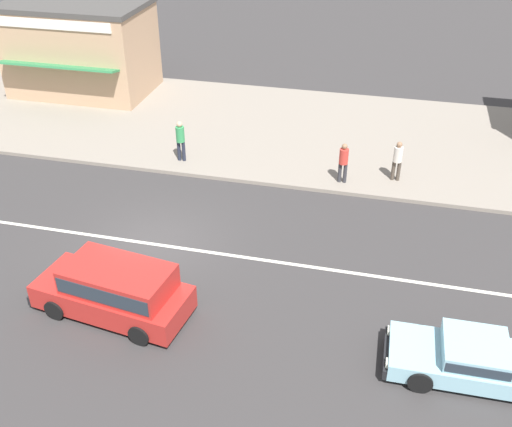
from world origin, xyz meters
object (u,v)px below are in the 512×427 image
object	(u,v)px
minivan_red_1	(115,288)
sedan_pale_blue_2	(474,359)
pedestrian_near_clock	(343,160)
shopfront_corner_warung	(81,47)
pedestrian_by_shop	(180,138)
pedestrian_mid_kerb	(398,158)

from	to	relation	value
minivan_red_1	sedan_pale_blue_2	bearing A→B (deg)	-0.59
minivan_red_1	pedestrian_near_clock	bearing A→B (deg)	58.79
minivan_red_1	shopfront_corner_warung	size ratio (longest dim) A/B	0.68
sedan_pale_blue_2	shopfront_corner_warung	world-z (taller)	shopfront_corner_warung
sedan_pale_blue_2	pedestrian_near_clock	bearing A→B (deg)	115.72
minivan_red_1	pedestrian_near_clock	xyz separation A→B (m)	(5.24, 8.64, 0.23)
pedestrian_near_clock	shopfront_corner_warung	world-z (taller)	shopfront_corner_warung
pedestrian_by_shop	pedestrian_near_clock	bearing A→B (deg)	-2.39
minivan_red_1	shopfront_corner_warung	bearing A→B (deg)	119.69
pedestrian_mid_kerb	sedan_pale_blue_2	bearing A→B (deg)	-76.50
minivan_red_1	pedestrian_by_shop	world-z (taller)	pedestrian_by_shop
minivan_red_1	pedestrian_near_clock	world-z (taller)	pedestrian_near_clock
sedan_pale_blue_2	pedestrian_by_shop	size ratio (longest dim) A/B	2.52
minivan_red_1	pedestrian_near_clock	distance (m)	10.11
sedan_pale_blue_2	pedestrian_mid_kerb	xyz separation A→B (m)	(-2.25, 9.38, 0.54)
pedestrian_near_clock	shopfront_corner_warung	distance (m)	15.49
minivan_red_1	sedan_pale_blue_2	distance (m)	9.45
sedan_pale_blue_2	shopfront_corner_warung	xyz separation A→B (m)	(-18.15, 15.37, 1.84)
pedestrian_by_shop	shopfront_corner_warung	size ratio (longest dim) A/B	0.25
shopfront_corner_warung	pedestrian_near_clock	bearing A→B (deg)	-25.42
pedestrian_by_shop	shopfront_corner_warung	world-z (taller)	shopfront_corner_warung
pedestrian_mid_kerb	pedestrian_by_shop	world-z (taller)	pedestrian_by_shop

